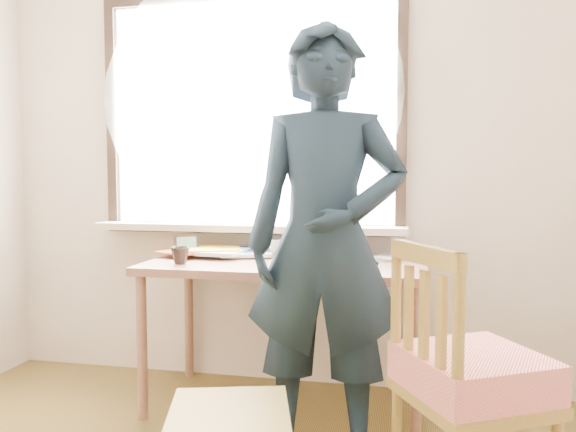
% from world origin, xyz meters
% --- Properties ---
extents(room_shell, '(3.52, 4.02, 2.61)m').
position_xyz_m(room_shell, '(-0.02, 0.20, 1.64)').
color(room_shell, beige).
rests_on(room_shell, ground).
extents(desk, '(1.46, 0.73, 0.78)m').
position_xyz_m(desk, '(0.09, 1.63, 0.70)').
color(desk, '#8A5945').
rests_on(desk, ground).
extents(laptop, '(0.33, 0.27, 0.23)m').
position_xyz_m(laptop, '(0.27, 1.60, 0.83)').
color(laptop, black).
rests_on(laptop, desk).
extents(mug_white, '(0.16, 0.16, 0.10)m').
position_xyz_m(mug_white, '(-0.01, 1.83, 0.83)').
color(mug_white, white).
rests_on(mug_white, desk).
extents(mug_dark, '(0.12, 0.12, 0.09)m').
position_xyz_m(mug_dark, '(-0.43, 1.44, 0.82)').
color(mug_dark, black).
rests_on(mug_dark, desk).
extents(mouse, '(0.10, 0.07, 0.04)m').
position_xyz_m(mouse, '(0.53, 1.53, 0.80)').
color(mouse, black).
rests_on(mouse, desk).
extents(desk_clutter, '(0.83, 0.50, 0.05)m').
position_xyz_m(desk_clutter, '(-0.23, 1.79, 0.81)').
color(desk_clutter, white).
rests_on(desk_clutter, desk).
extents(book_a, '(0.19, 0.26, 0.02)m').
position_xyz_m(book_a, '(-0.38, 1.85, 0.79)').
color(book_a, white).
rests_on(book_a, desk).
extents(book_b, '(0.25, 0.28, 0.02)m').
position_xyz_m(book_b, '(0.55, 1.87, 0.79)').
color(book_b, white).
rests_on(book_b, desk).
extents(picture_frame, '(0.13, 0.09, 0.11)m').
position_xyz_m(picture_frame, '(-0.51, 1.73, 0.84)').
color(picture_frame, black).
rests_on(picture_frame, desk).
extents(work_chair, '(0.50, 0.49, 0.42)m').
position_xyz_m(work_chair, '(0.12, 0.58, 0.36)').
color(work_chair, olive).
rests_on(work_chair, ground).
extents(side_chair, '(0.61, 0.62, 1.00)m').
position_xyz_m(side_chair, '(0.94, 0.78, 0.53)').
color(side_chair, olive).
rests_on(side_chair, ground).
extents(person, '(0.71, 0.49, 1.88)m').
position_xyz_m(person, '(0.37, 1.14, 0.94)').
color(person, black).
rests_on(person, ground).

